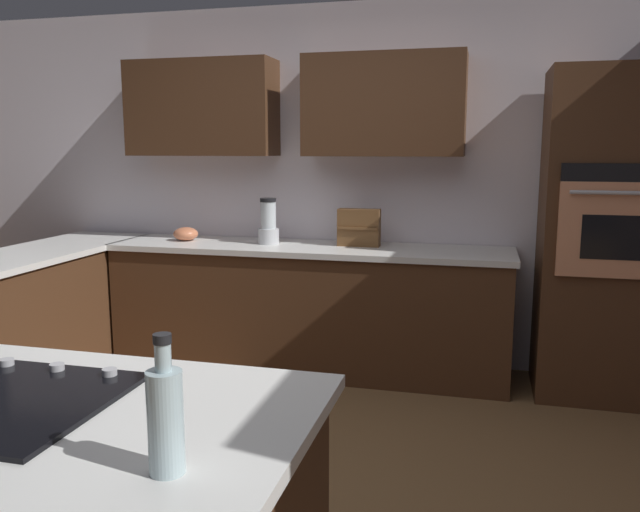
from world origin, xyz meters
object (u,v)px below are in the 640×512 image
Objects in this scene: mixing_bowl at (186,234)px; spice_rack at (359,228)px; blender at (268,224)px; wall_oven at (607,236)px; second_bottle at (166,418)px.

spice_rack reaches higher than mixing_bowl.
blender is 1.11× the size of spice_rack.
blender is at bearing -0.81° from wall_oven.
mixing_bowl is 3.53m from second_bottle.
wall_oven is at bearing -113.68° from second_bottle.
blender is at bearing 180.00° from mixing_bowl.
second_bottle is (-0.86, 3.19, -0.02)m from blender.
blender is 0.66m from mixing_bowl.
blender reaches higher than mixing_bowl.
wall_oven is 6.30× the size of blender.
second_bottle reaches higher than mixing_bowl.
second_bottle is at bearing 115.39° from mixing_bowl.
mixing_bowl is 1.30m from spice_rack.
second_bottle reaches higher than spice_rack.
spice_rack is at bearing -3.01° from wall_oven.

